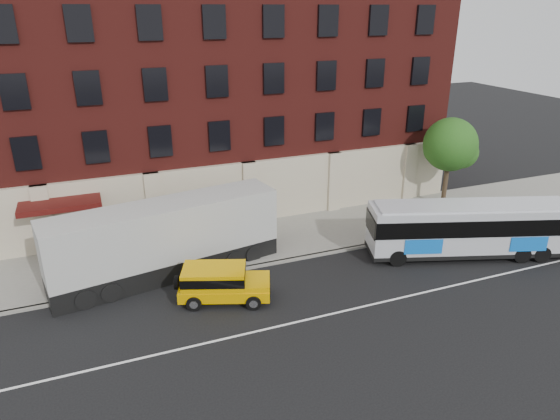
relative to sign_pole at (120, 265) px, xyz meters
name	(u,v)px	position (x,y,z in m)	size (l,w,h in m)	color
ground	(332,321)	(8.50, -6.15, -1.45)	(120.00, 120.00, 0.00)	black
sidewalk	(265,239)	(8.50, 2.85, -1.38)	(60.00, 6.00, 0.15)	gray
kerb	(283,261)	(8.50, -0.15, -1.38)	(60.00, 0.25, 0.15)	gray
lane_line	(327,315)	(8.50, -5.65, -1.45)	(60.00, 0.12, 0.01)	white
building	(224,94)	(8.49, 10.77, 6.13)	(30.00, 12.10, 15.00)	#591915
sign_pole	(120,265)	(0.00, 0.00, 0.00)	(0.30, 0.20, 2.50)	slate
street_tree	(451,147)	(22.04, 3.34, 2.96)	(3.60, 3.60, 6.20)	#3A2A1D
city_bus	(471,227)	(18.60, -3.13, 0.26)	(11.52, 5.85, 3.11)	#B7BBC2
yellow_suv	(220,282)	(4.30, -2.60, -0.46)	(4.66, 3.14, 1.74)	#E1A400
shipping_container	(166,240)	(2.42, 0.89, 0.51)	(12.11, 4.44, 3.96)	black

